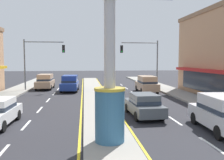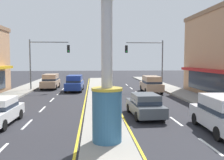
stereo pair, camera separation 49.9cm
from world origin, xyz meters
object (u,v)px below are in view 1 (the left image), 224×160
suv_far_right_lane (147,84)px  suv_near_left_lane (45,81)px  district_sign (110,57)px  suv_far_left_oncoming (70,83)px  traffic_light_left_side (40,56)px  traffic_light_right_side (144,56)px  sedan_near_right_lane (144,105)px  suv_mid_left_lane (222,113)px

suv_far_right_lane → suv_near_left_lane: same height
suv_near_left_lane → district_sign: bearing=-74.3°
suv_far_left_oncoming → traffic_light_left_side: bearing=169.8°
district_sign → suv_far_right_lane: district_sign is taller
district_sign → traffic_light_right_side: (6.40, 19.78, 0.34)m
district_sign → suv_far_right_lane: 18.34m
district_sign → traffic_light_left_side: size_ratio=1.30×
traffic_light_left_side → traffic_light_right_side: same height
sedan_near_right_lane → suv_far_left_oncoming: suv_far_left_oncoming is taller
district_sign → sedan_near_right_lane: (2.82, 5.17, -3.11)m
traffic_light_right_side → suv_far_left_oncoming: size_ratio=1.33×
district_sign → sedan_near_right_lane: 6.66m
traffic_light_left_side → sedan_near_right_lane: (9.22, -14.53, -3.46)m
sedan_near_right_lane → suv_far_right_lane: (3.30, 11.87, 0.20)m
traffic_light_right_side → suv_far_right_lane: (-0.29, -2.74, -3.26)m
traffic_light_left_side → traffic_light_right_side: 12.81m
suv_far_right_lane → suv_far_left_oncoming: bearing=167.3°
sedan_near_right_lane → traffic_light_left_side: bearing=122.4°
sedan_near_right_lane → suv_far_right_lane: suv_far_right_lane is taller
district_sign → suv_far_left_oncoming: (-2.81, 19.05, -2.92)m
traffic_light_left_side → suv_far_right_lane: 13.21m
traffic_light_right_side → suv_mid_left_lane: size_ratio=1.32×
suv_far_left_oncoming → suv_far_right_lane: bearing=-12.7°
suv_mid_left_lane → suv_far_left_oncoming: bearing=116.8°
sedan_near_right_lane → suv_near_left_lane: bearing=118.4°
suv_mid_left_lane → traffic_light_right_side: bearing=89.1°
sedan_near_right_lane → suv_mid_left_lane: (3.29, -3.80, 0.20)m
suv_far_right_lane → sedan_near_right_lane: bearing=-105.5°
district_sign → traffic_light_right_side: size_ratio=1.30×
district_sign → suv_far_left_oncoming: bearing=98.4°
traffic_light_right_side → suv_far_right_lane: bearing=-96.0°
suv_near_left_lane → suv_far_right_lane: bearing=-21.0°
traffic_light_left_side → sedan_near_right_lane: bearing=-57.6°
suv_far_right_lane → traffic_light_left_side: bearing=168.0°
traffic_light_left_side → suv_mid_left_lane: 22.43m
district_sign → traffic_light_right_side: 20.79m
traffic_light_right_side → suv_near_left_lane: bearing=171.2°
district_sign → suv_mid_left_lane: (6.11, 1.37, -2.92)m
suv_near_left_lane → suv_mid_left_lane: 23.75m
suv_mid_left_lane → traffic_light_left_side: bearing=124.3°
district_sign → suv_near_left_lane: size_ratio=1.74×
traffic_light_left_side → suv_mid_left_lane: size_ratio=1.32×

